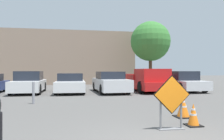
{
  "coord_description": "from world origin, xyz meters",
  "views": [
    {
      "loc": [
        -1.85,
        -3.65,
        1.5
      ],
      "look_at": [
        0.94,
        12.29,
        1.54
      ],
      "focal_mm": 35.0,
      "sensor_mm": 36.0,
      "label": 1
    }
  ],
  "objects_px": {
    "traffic_cone_second": "(183,107)",
    "pickup_truck": "(147,81)",
    "road_closed_sign": "(172,100)",
    "parked_car_second": "(29,83)",
    "parked_car_third": "(70,83)",
    "bollard_nearest": "(33,92)",
    "traffic_cone_nearest": "(193,115)",
    "parked_car_fifth": "(183,82)",
    "parked_car_fourth": "(110,82)"
  },
  "relations": [
    {
      "from": "parked_car_fifth",
      "to": "traffic_cone_nearest",
      "type": "bearing_deg",
      "value": 63.48
    },
    {
      "from": "parked_car_second",
      "to": "traffic_cone_nearest",
      "type": "bearing_deg",
      "value": 121.57
    },
    {
      "from": "road_closed_sign",
      "to": "parked_car_third",
      "type": "distance_m",
      "value": 10.48
    },
    {
      "from": "traffic_cone_second",
      "to": "pickup_truck",
      "type": "xyz_separation_m",
      "value": [
        1.75,
        8.5,
        0.4
      ]
    },
    {
      "from": "traffic_cone_nearest",
      "to": "pickup_truck",
      "type": "xyz_separation_m",
      "value": [
        2.02,
        9.57,
        0.44
      ]
    },
    {
      "from": "traffic_cone_second",
      "to": "parked_car_second",
      "type": "height_order",
      "value": "parked_car_second"
    },
    {
      "from": "traffic_cone_second",
      "to": "bollard_nearest",
      "type": "bearing_deg",
      "value": 144.54
    },
    {
      "from": "parked_car_third",
      "to": "traffic_cone_nearest",
      "type": "bearing_deg",
      "value": 109.52
    },
    {
      "from": "road_closed_sign",
      "to": "bollard_nearest",
      "type": "bearing_deg",
      "value": 129.86
    },
    {
      "from": "traffic_cone_nearest",
      "to": "bollard_nearest",
      "type": "bearing_deg",
      "value": 136.0
    },
    {
      "from": "road_closed_sign",
      "to": "parked_car_third",
      "type": "relative_size",
      "value": 0.3
    },
    {
      "from": "parked_car_fourth",
      "to": "bollard_nearest",
      "type": "bearing_deg",
      "value": 43.89
    },
    {
      "from": "bollard_nearest",
      "to": "parked_car_fourth",
      "type": "bearing_deg",
      "value": 47.52
    },
    {
      "from": "parked_car_third",
      "to": "bollard_nearest",
      "type": "xyz_separation_m",
      "value": [
        -1.55,
        -5.05,
        -0.08
      ]
    },
    {
      "from": "parked_car_second",
      "to": "parked_car_third",
      "type": "distance_m",
      "value": 2.72
    },
    {
      "from": "road_closed_sign",
      "to": "parked_car_fifth",
      "type": "bearing_deg",
      "value": 60.6
    },
    {
      "from": "parked_car_second",
      "to": "bollard_nearest",
      "type": "xyz_separation_m",
      "value": [
        1.17,
        -5.05,
        -0.13
      ]
    },
    {
      "from": "pickup_truck",
      "to": "parked_car_fifth",
      "type": "height_order",
      "value": "pickup_truck"
    },
    {
      "from": "parked_car_fifth",
      "to": "bollard_nearest",
      "type": "height_order",
      "value": "parked_car_fifth"
    },
    {
      "from": "traffic_cone_nearest",
      "to": "parked_car_third",
      "type": "relative_size",
      "value": 0.13
    },
    {
      "from": "parked_car_fourth",
      "to": "bollard_nearest",
      "type": "relative_size",
      "value": 4.57
    },
    {
      "from": "parked_car_fourth",
      "to": "parked_car_fifth",
      "type": "bearing_deg",
      "value": 176.22
    },
    {
      "from": "traffic_cone_nearest",
      "to": "parked_car_fourth",
      "type": "relative_size",
      "value": 0.13
    },
    {
      "from": "road_closed_sign",
      "to": "traffic_cone_second",
      "type": "bearing_deg",
      "value": 52.5
    },
    {
      "from": "parked_car_third",
      "to": "pickup_truck",
      "type": "height_order",
      "value": "pickup_truck"
    },
    {
      "from": "pickup_truck",
      "to": "bollard_nearest",
      "type": "relative_size",
      "value": 5.24
    },
    {
      "from": "road_closed_sign",
      "to": "traffic_cone_nearest",
      "type": "bearing_deg",
      "value": 19.05
    },
    {
      "from": "parked_car_fourth",
      "to": "parked_car_second",
      "type": "bearing_deg",
      "value": -7.6
    },
    {
      "from": "parked_car_fourth",
      "to": "bollard_nearest",
      "type": "height_order",
      "value": "parked_car_fourth"
    },
    {
      "from": "bollard_nearest",
      "to": "traffic_cone_nearest",
      "type": "bearing_deg",
      "value": -44.0
    },
    {
      "from": "traffic_cone_nearest",
      "to": "parked_car_fifth",
      "type": "xyz_separation_m",
      "value": [
        4.73,
        9.47,
        0.38
      ]
    },
    {
      "from": "parked_car_fourth",
      "to": "parked_car_fifth",
      "type": "distance_m",
      "value": 5.45
    },
    {
      "from": "parked_car_fourth",
      "to": "bollard_nearest",
      "type": "xyz_separation_m",
      "value": [
        -4.27,
        -4.67,
        -0.13
      ]
    },
    {
      "from": "parked_car_fourth",
      "to": "pickup_truck",
      "type": "relative_size",
      "value": 0.87
    },
    {
      "from": "traffic_cone_nearest",
      "to": "parked_car_second",
      "type": "relative_size",
      "value": 0.15
    },
    {
      "from": "traffic_cone_nearest",
      "to": "pickup_truck",
      "type": "relative_size",
      "value": 0.11
    },
    {
      "from": "traffic_cone_nearest",
      "to": "traffic_cone_second",
      "type": "xyz_separation_m",
      "value": [
        0.27,
        1.07,
        0.03
      ]
    },
    {
      "from": "traffic_cone_second",
      "to": "pickup_truck",
      "type": "distance_m",
      "value": 8.69
    },
    {
      "from": "parked_car_third",
      "to": "bollard_nearest",
      "type": "relative_size",
      "value": 4.52
    },
    {
      "from": "parked_car_fourth",
      "to": "parked_car_third",
      "type": "bearing_deg",
      "value": -11.62
    },
    {
      "from": "road_closed_sign",
      "to": "pickup_truck",
      "type": "xyz_separation_m",
      "value": [
        2.77,
        9.83,
        -0.02
      ]
    },
    {
      "from": "road_closed_sign",
      "to": "parked_car_second",
      "type": "distance_m",
      "value": 11.48
    },
    {
      "from": "parked_car_third",
      "to": "pickup_truck",
      "type": "relative_size",
      "value": 0.86
    },
    {
      "from": "traffic_cone_second",
      "to": "parked_car_fourth",
      "type": "xyz_separation_m",
      "value": [
        -0.99,
        8.42,
        0.34
      ]
    },
    {
      "from": "road_closed_sign",
      "to": "pickup_truck",
      "type": "distance_m",
      "value": 10.21
    },
    {
      "from": "traffic_cone_nearest",
      "to": "parked_car_second",
      "type": "xyz_separation_m",
      "value": [
        -6.16,
        9.87,
        0.38
      ]
    },
    {
      "from": "road_closed_sign",
      "to": "pickup_truck",
      "type": "bearing_deg",
      "value": 74.26
    },
    {
      "from": "traffic_cone_second",
      "to": "parked_car_fifth",
      "type": "height_order",
      "value": "parked_car_fifth"
    },
    {
      "from": "parked_car_fourth",
      "to": "parked_car_fifth",
      "type": "height_order",
      "value": "parked_car_fifth"
    },
    {
      "from": "traffic_cone_second",
      "to": "bollard_nearest",
      "type": "distance_m",
      "value": 6.46
    }
  ]
}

